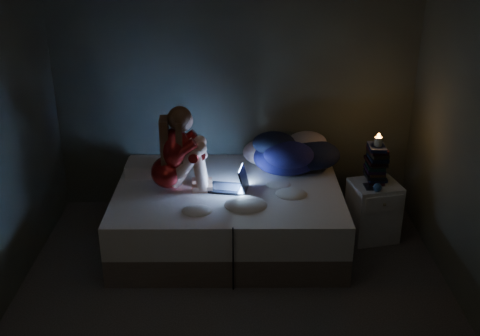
{
  "coord_description": "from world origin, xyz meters",
  "views": [
    {
      "loc": [
        0.03,
        -3.67,
        2.88
      ],
      "look_at": [
        0.05,
        1.0,
        0.8
      ],
      "focal_mm": 43.2,
      "sensor_mm": 36.0,
      "label": 1
    }
  ],
  "objects_px": {
    "bed": "(229,214)",
    "nightstand": "(373,211)",
    "laptop": "(228,178)",
    "candle": "(378,141)",
    "woman": "(167,149)",
    "phone": "(366,186)"
  },
  "relations": [
    {
      "from": "bed",
      "to": "nightstand",
      "type": "distance_m",
      "value": 1.37
    },
    {
      "from": "bed",
      "to": "nightstand",
      "type": "height_order",
      "value": "nightstand"
    },
    {
      "from": "bed",
      "to": "laptop",
      "type": "xyz_separation_m",
      "value": [
        -0.0,
        -0.05,
        0.4
      ]
    },
    {
      "from": "nightstand",
      "to": "laptop",
      "type": "bearing_deg",
      "value": 172.04
    },
    {
      "from": "candle",
      "to": "woman",
      "type": "bearing_deg",
      "value": -175.91
    },
    {
      "from": "woman",
      "to": "candle",
      "type": "distance_m",
      "value": 1.9
    },
    {
      "from": "woman",
      "to": "nightstand",
      "type": "height_order",
      "value": "woman"
    },
    {
      "from": "candle",
      "to": "phone",
      "type": "relative_size",
      "value": 0.57
    },
    {
      "from": "woman",
      "to": "laptop",
      "type": "height_order",
      "value": "woman"
    },
    {
      "from": "bed",
      "to": "phone",
      "type": "distance_m",
      "value": 1.3
    },
    {
      "from": "woman",
      "to": "phone",
      "type": "xyz_separation_m",
      "value": [
        1.81,
        0.04,
        -0.38
      ]
    },
    {
      "from": "candle",
      "to": "laptop",
      "type": "bearing_deg",
      "value": -173.61
    },
    {
      "from": "laptop",
      "to": "nightstand",
      "type": "xyz_separation_m",
      "value": [
        1.37,
        0.11,
        -0.4
      ]
    },
    {
      "from": "nightstand",
      "to": "candle",
      "type": "relative_size",
      "value": 7.08
    },
    {
      "from": "woman",
      "to": "phone",
      "type": "bearing_deg",
      "value": -2.45
    },
    {
      "from": "laptop",
      "to": "bed",
      "type": "bearing_deg",
      "value": 97.74
    },
    {
      "from": "laptop",
      "to": "nightstand",
      "type": "distance_m",
      "value": 1.44
    },
    {
      "from": "nightstand",
      "to": "candle",
      "type": "height_order",
      "value": "candle"
    },
    {
      "from": "nightstand",
      "to": "phone",
      "type": "xyz_separation_m",
      "value": [
        -0.1,
        -0.06,
        0.29
      ]
    },
    {
      "from": "phone",
      "to": "laptop",
      "type": "bearing_deg",
      "value": -167.32
    },
    {
      "from": "woman",
      "to": "bed",
      "type": "bearing_deg",
      "value": -0.02
    },
    {
      "from": "woman",
      "to": "phone",
      "type": "distance_m",
      "value": 1.85
    }
  ]
}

